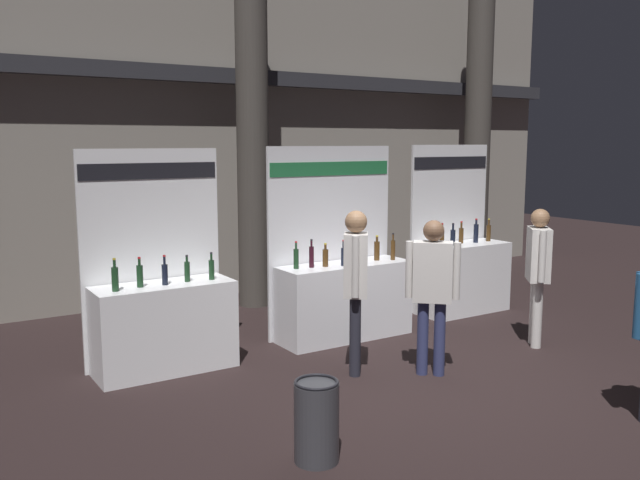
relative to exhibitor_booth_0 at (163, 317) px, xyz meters
The scene contains 9 objects.
ground_plane 3.10m from the exhibitor_booth_0, 41.57° to the right, with size 28.96×28.96×0.00m, color black.
hall_colonnade 4.62m from the exhibitor_booth_0, 53.57° to the left, with size 14.48×1.39×6.53m.
exhibitor_booth_0 is the anchor object (origin of this frame).
exhibitor_booth_1 2.43m from the exhibitor_booth_0, ahead, with size 1.89×0.66×2.50m.
exhibitor_booth_2 4.72m from the exhibitor_booth_0, ahead, with size 1.50×0.66×2.51m.
trash_bin 2.82m from the exhibitor_booth_0, 84.25° to the right, with size 0.36×0.36×0.68m.
visitor_1 4.59m from the exhibitor_booth_0, 20.88° to the right, with size 0.47×0.49×1.74m.
visitor_2 3.02m from the exhibitor_booth_0, 35.62° to the right, with size 0.46×0.45×1.72m.
visitor_3 2.21m from the exhibitor_booth_0, 36.03° to the right, with size 0.39×0.39×1.82m.
Camera 1 is at (-4.71, -5.10, 2.55)m, focal length 37.72 mm.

